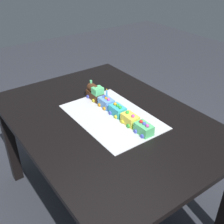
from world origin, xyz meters
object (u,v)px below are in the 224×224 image
(cake_car_gondola_turquoise, at_px, (118,110))
(cake_car_tanker_mint_green, at_px, (144,129))
(cake_car_hopper_sky_blue, at_px, (106,103))
(birthday_candle, at_px, (107,93))
(cake_locomotive, at_px, (95,92))
(cake_car_flatbed_lemon, at_px, (130,119))
(dining_table, at_px, (107,132))

(cake_car_gondola_turquoise, xyz_separation_m, cake_car_tanker_mint_green, (0.24, 0.00, 0.00))
(cake_car_hopper_sky_blue, relative_size, birthday_candle, 1.68)
(cake_car_hopper_sky_blue, distance_m, cake_car_tanker_mint_green, 0.35)
(cake_locomotive, distance_m, cake_car_tanker_mint_green, 0.48)
(cake_car_gondola_turquoise, relative_size, cake_car_tanker_mint_green, 1.00)
(cake_locomotive, height_order, birthday_candle, birthday_candle)
(cake_car_gondola_turquoise, bearing_deg, cake_car_hopper_sky_blue, 180.00)
(cake_locomotive, xyz_separation_m, cake_car_flatbed_lemon, (0.36, 0.00, -0.02))
(dining_table, height_order, cake_car_gondola_turquoise, cake_car_gondola_turquoise)
(dining_table, distance_m, cake_car_hopper_sky_blue, 0.18)
(cake_car_gondola_turquoise, height_order, birthday_candle, birthday_candle)
(cake_car_flatbed_lemon, height_order, cake_car_tanker_mint_green, same)
(cake_car_hopper_sky_blue, xyz_separation_m, cake_car_gondola_turquoise, (0.12, 0.00, 0.00))
(cake_car_hopper_sky_blue, relative_size, cake_car_tanker_mint_green, 1.00)
(cake_car_tanker_mint_green, bearing_deg, cake_car_gondola_turquoise, 180.00)
(cake_car_flatbed_lemon, relative_size, cake_car_tanker_mint_green, 1.00)
(cake_car_gondola_turquoise, height_order, cake_car_flatbed_lemon, same)
(cake_car_hopper_sky_blue, xyz_separation_m, birthday_candle, (0.01, -0.00, 0.07))
(dining_table, bearing_deg, cake_locomotive, 163.89)
(dining_table, xyz_separation_m, cake_car_gondola_turquoise, (0.02, 0.07, 0.14))
(cake_car_hopper_sky_blue, bearing_deg, dining_table, -33.57)
(birthday_candle, bearing_deg, cake_car_hopper_sky_blue, 180.00)
(dining_table, height_order, birthday_candle, birthday_candle)
(cake_car_tanker_mint_green, height_order, birthday_candle, birthday_candle)
(cake_locomotive, height_order, cake_car_gondola_turquoise, cake_locomotive)
(cake_locomotive, xyz_separation_m, cake_car_hopper_sky_blue, (0.13, 0.00, -0.02))
(cake_car_flatbed_lemon, height_order, birthday_candle, birthday_candle)
(cake_car_flatbed_lemon, bearing_deg, cake_car_tanker_mint_green, 0.00)
(cake_car_flatbed_lemon, bearing_deg, birthday_candle, -180.00)
(birthday_candle, bearing_deg, dining_table, -35.42)
(cake_car_flatbed_lemon, bearing_deg, cake_car_gondola_turquoise, 180.00)
(cake_car_tanker_mint_green, bearing_deg, cake_car_hopper_sky_blue, 180.00)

